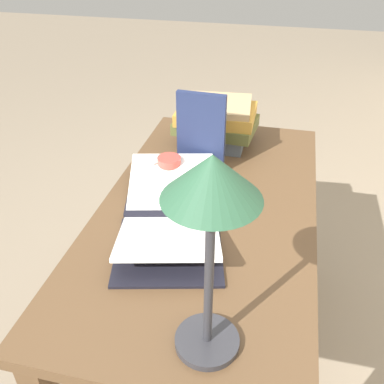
% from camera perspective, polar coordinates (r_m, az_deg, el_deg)
% --- Properties ---
extents(ground_plane, '(12.00, 12.00, 0.00)m').
position_cam_1_polar(ground_plane, '(1.85, 1.61, -20.82)').
color(ground_plane, gray).
extents(reading_desk, '(1.26, 0.66, 0.73)m').
position_cam_1_polar(reading_desk, '(1.39, 2.01, -5.71)').
color(reading_desk, brown).
rests_on(reading_desk, ground_plane).
extents(open_book, '(0.62, 0.41, 0.08)m').
position_cam_1_polar(open_book, '(1.27, -2.89, -2.64)').
color(open_book, black).
rests_on(open_book, reading_desk).
extents(book_stack_tall, '(0.24, 0.32, 0.17)m').
position_cam_1_polar(book_stack_tall, '(1.67, 3.24, 9.32)').
color(book_stack_tall, slate).
rests_on(book_stack_tall, reading_desk).
extents(book_standing_upright, '(0.03, 0.17, 0.28)m').
position_cam_1_polar(book_standing_upright, '(1.46, 1.20, 7.90)').
color(book_standing_upright, '#1E284C').
rests_on(book_standing_upright, reading_desk).
extents(reading_lamp, '(0.17, 0.17, 0.45)m').
position_cam_1_polar(reading_lamp, '(0.71, 2.58, -1.57)').
color(reading_lamp, '#2D2D33').
rests_on(reading_lamp, reading_desk).
extents(coffee_mug, '(0.08, 0.10, 0.08)m').
position_cam_1_polar(coffee_mug, '(1.44, -3.11, 3.16)').
color(coffee_mug, '#B74238').
rests_on(coffee_mug, reading_desk).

